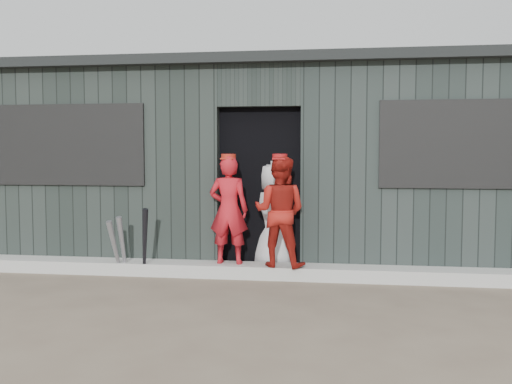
# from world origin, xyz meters

# --- Properties ---
(ground) EXTENTS (80.00, 80.00, 0.00)m
(ground) POSITION_xyz_m (0.00, 0.00, 0.00)
(ground) COLOR brown
(ground) RESTS_ON ground
(curb) EXTENTS (8.00, 0.36, 0.15)m
(curb) POSITION_xyz_m (0.00, 1.82, 0.07)
(curb) COLOR #A3A39E
(curb) RESTS_ON ground
(bat_left) EXTENTS (0.13, 0.30, 0.68)m
(bat_left) POSITION_xyz_m (-1.64, 1.62, 0.34)
(bat_left) COLOR gray
(bat_left) RESTS_ON ground
(bat_mid) EXTENTS (0.07, 0.26, 0.72)m
(bat_mid) POSITION_xyz_m (-1.57, 1.67, 0.36)
(bat_mid) COLOR gray
(bat_mid) RESTS_ON ground
(bat_right) EXTENTS (0.19, 0.31, 0.82)m
(bat_right) POSITION_xyz_m (-1.27, 1.60, 0.41)
(bat_right) COLOR black
(bat_right) RESTS_ON ground
(player_red_left) EXTENTS (0.47, 0.31, 1.26)m
(player_red_left) POSITION_xyz_m (-0.33, 1.84, 0.78)
(player_red_left) COLOR #B2151F
(player_red_left) RESTS_ON curb
(player_red_right) EXTENTS (0.70, 0.59, 1.27)m
(player_red_right) POSITION_xyz_m (0.28, 1.76, 0.78)
(player_red_right) COLOR maroon
(player_red_right) RESTS_ON curb
(player_grey_back) EXTENTS (0.70, 0.51, 1.33)m
(player_grey_back) POSITION_xyz_m (0.16, 2.23, 0.67)
(player_grey_back) COLOR #BDBDBD
(player_grey_back) RESTS_ON ground
(dugout) EXTENTS (8.30, 3.30, 2.62)m
(dugout) POSITION_xyz_m (-0.00, 3.50, 1.29)
(dugout) COLOR black
(dugout) RESTS_ON ground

